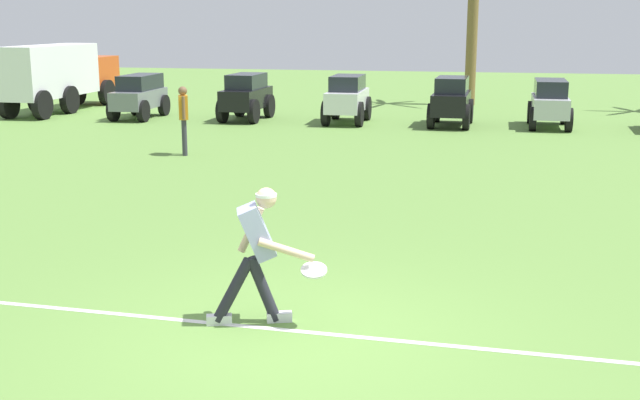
{
  "coord_description": "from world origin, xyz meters",
  "views": [
    {
      "loc": [
        1.76,
        -7.18,
        3.08
      ],
      "look_at": [
        -0.16,
        2.15,
        0.9
      ],
      "focal_mm": 45.0,
      "sensor_mm": 36.0,
      "label": 1
    }
  ],
  "objects_px": {
    "parked_car_slot_a": "(139,95)",
    "parked_car_slot_c": "(347,98)",
    "parked_car_slot_d": "(451,100)",
    "frisbee_in_flight": "(314,270)",
    "frisbee_thrower": "(257,248)",
    "box_truck": "(61,74)",
    "parked_car_slot_e": "(550,102)",
    "parked_car_slot_b": "(246,96)",
    "teammate_near_sideline": "(184,114)",
    "palm_tree_far_left": "(473,1)"
  },
  "relations": [
    {
      "from": "frisbee_in_flight",
      "to": "parked_car_slot_c",
      "type": "bearing_deg",
      "value": 98.57
    },
    {
      "from": "parked_car_slot_c",
      "to": "parked_car_slot_e",
      "type": "bearing_deg",
      "value": 2.09
    },
    {
      "from": "box_truck",
      "to": "palm_tree_far_left",
      "type": "distance_m",
      "value": 14.3
    },
    {
      "from": "parked_car_slot_e",
      "to": "box_truck",
      "type": "xyz_separation_m",
      "value": [
        -15.67,
        0.88,
        0.51
      ]
    },
    {
      "from": "frisbee_in_flight",
      "to": "parked_car_slot_e",
      "type": "relative_size",
      "value": 0.13
    },
    {
      "from": "parked_car_slot_d",
      "to": "palm_tree_far_left",
      "type": "distance_m",
      "value": 6.55
    },
    {
      "from": "parked_car_slot_a",
      "to": "palm_tree_far_left",
      "type": "xyz_separation_m",
      "value": [
        9.95,
        6.0,
        2.91
      ]
    },
    {
      "from": "frisbee_thrower",
      "to": "parked_car_slot_d",
      "type": "relative_size",
      "value": 0.6
    },
    {
      "from": "frisbee_thrower",
      "to": "parked_car_slot_c",
      "type": "distance_m",
      "value": 16.1
    },
    {
      "from": "frisbee_in_flight",
      "to": "teammate_near_sideline",
      "type": "height_order",
      "value": "teammate_near_sideline"
    },
    {
      "from": "frisbee_in_flight",
      "to": "palm_tree_far_left",
      "type": "bearing_deg",
      "value": 87.3
    },
    {
      "from": "parked_car_slot_e",
      "to": "box_truck",
      "type": "height_order",
      "value": "box_truck"
    },
    {
      "from": "frisbee_thrower",
      "to": "teammate_near_sideline",
      "type": "bearing_deg",
      "value": 115.0
    },
    {
      "from": "parked_car_slot_a",
      "to": "parked_car_slot_c",
      "type": "distance_m",
      "value": 6.52
    },
    {
      "from": "box_truck",
      "to": "parked_car_slot_d",
      "type": "bearing_deg",
      "value": -5.11
    },
    {
      "from": "parked_car_slot_b",
      "to": "parked_car_slot_d",
      "type": "height_order",
      "value": "same"
    },
    {
      "from": "parked_car_slot_a",
      "to": "parked_car_slot_c",
      "type": "relative_size",
      "value": 1.03
    },
    {
      "from": "frisbee_in_flight",
      "to": "parked_car_slot_b",
      "type": "relative_size",
      "value": 0.13
    },
    {
      "from": "parked_car_slot_d",
      "to": "parked_car_slot_e",
      "type": "height_order",
      "value": "parked_car_slot_d"
    },
    {
      "from": "frisbee_thrower",
      "to": "frisbee_in_flight",
      "type": "bearing_deg",
      "value": -0.78
    },
    {
      "from": "frisbee_thrower",
      "to": "parked_car_slot_c",
      "type": "bearing_deg",
      "value": 96.48
    },
    {
      "from": "parked_car_slot_a",
      "to": "parked_car_slot_d",
      "type": "bearing_deg",
      "value": 0.77
    },
    {
      "from": "frisbee_in_flight",
      "to": "parked_car_slot_c",
      "type": "height_order",
      "value": "parked_car_slot_c"
    },
    {
      "from": "palm_tree_far_left",
      "to": "parked_car_slot_b",
      "type": "bearing_deg",
      "value": -138.7
    },
    {
      "from": "parked_car_slot_b",
      "to": "parked_car_slot_d",
      "type": "relative_size",
      "value": 1.0
    },
    {
      "from": "frisbee_thrower",
      "to": "parked_car_slot_c",
      "type": "relative_size",
      "value": 0.6
    },
    {
      "from": "parked_car_slot_c",
      "to": "palm_tree_far_left",
      "type": "bearing_deg",
      "value": 59.36
    },
    {
      "from": "frisbee_in_flight",
      "to": "parked_car_slot_e",
      "type": "height_order",
      "value": "parked_car_slot_e"
    },
    {
      "from": "parked_car_slot_c",
      "to": "palm_tree_far_left",
      "type": "xyz_separation_m",
      "value": [
        3.44,
        5.81,
        2.89
      ]
    },
    {
      "from": "palm_tree_far_left",
      "to": "parked_car_slot_c",
      "type": "bearing_deg",
      "value": -120.64
    },
    {
      "from": "parked_car_slot_d",
      "to": "box_truck",
      "type": "distance_m",
      "value": 12.97
    },
    {
      "from": "parked_car_slot_a",
      "to": "teammate_near_sideline",
      "type": "bearing_deg",
      "value": -58.19
    },
    {
      "from": "frisbee_in_flight",
      "to": "box_truck",
      "type": "relative_size",
      "value": 0.05
    },
    {
      "from": "teammate_near_sideline",
      "to": "palm_tree_far_left",
      "type": "height_order",
      "value": "palm_tree_far_left"
    },
    {
      "from": "parked_car_slot_e",
      "to": "box_truck",
      "type": "relative_size",
      "value": 0.41
    },
    {
      "from": "frisbee_in_flight",
      "to": "parked_car_slot_d",
      "type": "distance_m",
      "value": 15.96
    },
    {
      "from": "parked_car_slot_a",
      "to": "parked_car_slot_b",
      "type": "height_order",
      "value": "parked_car_slot_b"
    },
    {
      "from": "teammate_near_sideline",
      "to": "parked_car_slot_d",
      "type": "height_order",
      "value": "teammate_near_sideline"
    },
    {
      "from": "frisbee_thrower",
      "to": "parked_car_slot_a",
      "type": "distance_m",
      "value": 17.87
    },
    {
      "from": "parked_car_slot_c",
      "to": "box_truck",
      "type": "distance_m",
      "value": 9.92
    },
    {
      "from": "parked_car_slot_b",
      "to": "box_truck",
      "type": "xyz_separation_m",
      "value": [
        -6.72,
        1.05,
        0.49
      ]
    },
    {
      "from": "frisbee_thrower",
      "to": "box_truck",
      "type": "height_order",
      "value": "box_truck"
    },
    {
      "from": "frisbee_thrower",
      "to": "palm_tree_far_left",
      "type": "xyz_separation_m",
      "value": [
        1.62,
        21.81,
        2.83
      ]
    },
    {
      "from": "parked_car_slot_c",
      "to": "teammate_near_sideline",
      "type": "bearing_deg",
      "value": -112.57
    },
    {
      "from": "parked_car_slot_d",
      "to": "frisbee_in_flight",
      "type": "bearing_deg",
      "value": -92.33
    },
    {
      "from": "parked_car_slot_b",
      "to": "parked_car_slot_e",
      "type": "distance_m",
      "value": 8.95
    },
    {
      "from": "teammate_near_sideline",
      "to": "parked_car_slot_b",
      "type": "height_order",
      "value": "teammate_near_sideline"
    },
    {
      "from": "parked_car_slot_c",
      "to": "parked_car_slot_e",
      "type": "height_order",
      "value": "parked_car_slot_c"
    },
    {
      "from": "frisbee_in_flight",
      "to": "parked_car_slot_c",
      "type": "xyz_separation_m",
      "value": [
        -2.41,
        16.01,
        0.14
      ]
    },
    {
      "from": "parked_car_slot_d",
      "to": "palm_tree_far_left",
      "type": "relative_size",
      "value": 0.39
    }
  ]
}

